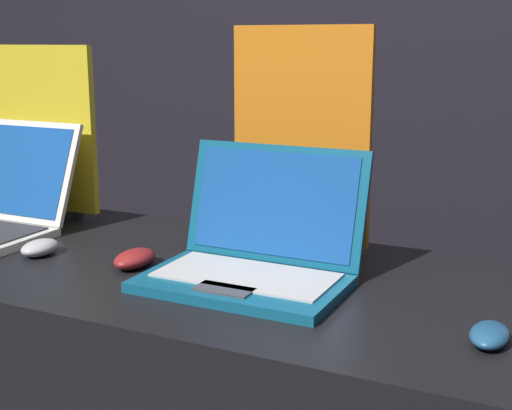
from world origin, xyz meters
TOP-DOWN VIEW (x-y plane):
  - wall_back at (0.00, 1.59)m, footprint 8.00×0.05m
  - mouse_front at (-0.51, 0.26)m, footprint 0.07×0.10m
  - promo_stand_front at (-0.75, 0.55)m, footprint 0.34×0.07m
  - laptop_middle at (0.00, 0.32)m, footprint 0.39×0.32m
  - mouse_middle at (-0.27, 0.28)m, footprint 0.07×0.11m
  - promo_stand_middle at (0.00, 0.55)m, footprint 0.32×0.07m
  - mouse_back at (0.47, 0.20)m, footprint 0.06×0.10m

SIDE VIEW (x-z plane):
  - mouse_back at x=0.47m, z-range 0.90..0.93m
  - mouse_front at x=-0.51m, z-range 0.90..0.93m
  - mouse_middle at x=-0.27m, z-range 0.90..0.94m
  - laptop_middle at x=0.00m, z-range 0.83..1.09m
  - promo_stand_front at x=-0.75m, z-range 0.89..1.35m
  - promo_stand_middle at x=0.00m, z-range 0.89..1.39m
  - wall_back at x=0.00m, z-range 0.00..2.80m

